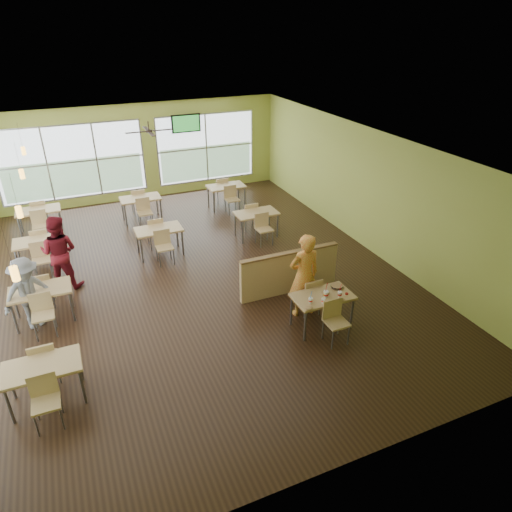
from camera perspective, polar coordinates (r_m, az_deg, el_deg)
name	(u,v)px	position (r m, az deg, el deg)	size (l,w,h in m)	color
room	(182,218)	(10.61, -9.20, 4.77)	(12.00, 12.04, 3.20)	black
window_bays	(54,196)	(13.28, -23.89, 6.93)	(9.24, 10.24, 2.38)	white
main_table	(322,300)	(9.30, 8.31, -5.51)	(1.22, 1.52, 0.87)	tan
half_wall_divider	(289,272)	(10.42, 4.20, -2.00)	(2.40, 0.14, 1.04)	tan
dining_tables	(129,234)	(12.38, -15.63, 2.62)	(6.92, 8.72, 0.87)	tan
pendant_lights	(21,192)	(10.73, -27.36, 7.13)	(0.11, 7.31, 0.86)	#2D2119
ceiling_fan	(149,131)	(13.01, -13.24, 14.97)	(1.25, 1.25, 0.29)	#2D2119
tv_backwall	(186,123)	(16.27, -8.75, 16.07)	(1.00, 0.07, 0.60)	black
man_plaid	(304,276)	(9.49, 6.03, -2.44)	(0.68, 0.45, 1.87)	#DC4B18
patron_maroon	(59,252)	(11.40, -23.39, 0.45)	(0.86, 0.67, 1.77)	maroon
patron_grey	(28,293)	(10.21, -26.58, -4.19)	(1.01, 0.58, 1.56)	slate
cup_blue	(311,300)	(8.93, 6.85, -5.52)	(0.09, 0.09, 0.31)	white
cup_yellow	(323,301)	(8.96, 8.42, -5.53)	(0.08, 0.08, 0.29)	white
cup_red_near	(326,294)	(9.13, 8.73, -4.74)	(0.11, 0.11, 0.38)	white
cup_red_far	(340,294)	(9.20, 10.43, -4.71)	(0.09, 0.09, 0.33)	white
food_basket	(337,286)	(9.51, 10.08, -3.74)	(0.26, 0.26, 0.06)	black
ketchup_cup	(347,294)	(9.34, 11.27, -4.64)	(0.07, 0.07, 0.03)	maroon
wrapper_left	(309,308)	(8.79, 6.64, -6.46)	(0.15, 0.14, 0.04)	#A98151
wrapper_mid	(325,293)	(9.28, 8.66, -4.54)	(0.17, 0.16, 0.04)	#A98151
wrapper_right	(341,300)	(9.12, 10.60, -5.38)	(0.15, 0.14, 0.04)	#A98151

